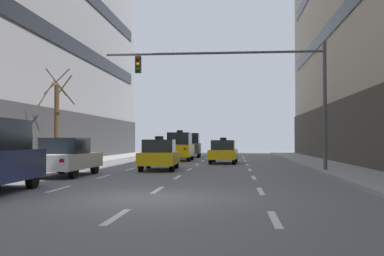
{
  "coord_description": "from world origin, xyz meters",
  "views": [
    {
      "loc": [
        2.4,
        -12.19,
        1.56
      ],
      "look_at": [
        -0.75,
        21.59,
        2.45
      ],
      "focal_mm": 42.93,
      "sensor_mm": 36.0,
      "label": 1
    }
  ],
  "objects_px": {
    "car_driving_3": "(67,157)",
    "taxi_driving_5": "(159,155)",
    "car_driving_1": "(190,145)",
    "traffic_signal_0": "(252,79)",
    "taxi_driving_2": "(180,147)",
    "street_tree_2": "(57,120)",
    "taxi_driving_0": "(223,152)"
  },
  "relations": [
    {
      "from": "taxi_driving_0",
      "to": "taxi_driving_2",
      "type": "xyz_separation_m",
      "value": [
        -3.38,
        3.56,
        0.29
      ]
    },
    {
      "from": "taxi_driving_0",
      "to": "traffic_signal_0",
      "type": "relative_size",
      "value": 0.39
    },
    {
      "from": "car_driving_3",
      "to": "traffic_signal_0",
      "type": "bearing_deg",
      "value": 22.47
    },
    {
      "from": "taxi_driving_0",
      "to": "traffic_signal_0",
      "type": "height_order",
      "value": "traffic_signal_0"
    },
    {
      "from": "taxi_driving_2",
      "to": "traffic_signal_0",
      "type": "bearing_deg",
      "value": -66.82
    },
    {
      "from": "taxi_driving_2",
      "to": "traffic_signal_0",
      "type": "relative_size",
      "value": 0.4
    },
    {
      "from": "car_driving_3",
      "to": "taxi_driving_5",
      "type": "height_order",
      "value": "taxi_driving_5"
    },
    {
      "from": "taxi_driving_0",
      "to": "taxi_driving_2",
      "type": "distance_m",
      "value": 4.92
    },
    {
      "from": "taxi_driving_0",
      "to": "street_tree_2",
      "type": "xyz_separation_m",
      "value": [
        -9.14,
        -6.05,
        1.89
      ]
    },
    {
      "from": "car_driving_1",
      "to": "taxi_driving_2",
      "type": "xyz_separation_m",
      "value": [
        -0.07,
        -7.18,
        -0.03
      ]
    },
    {
      "from": "car_driving_1",
      "to": "taxi_driving_5",
      "type": "height_order",
      "value": "car_driving_1"
    },
    {
      "from": "car_driving_3",
      "to": "street_tree_2",
      "type": "xyz_separation_m",
      "value": [
        -2.62,
        5.41,
        1.84
      ]
    },
    {
      "from": "taxi_driving_5",
      "to": "street_tree_2",
      "type": "bearing_deg",
      "value": 169.34
    },
    {
      "from": "car_driving_1",
      "to": "traffic_signal_0",
      "type": "xyz_separation_m",
      "value": [
        4.92,
        -18.83,
        3.47
      ]
    },
    {
      "from": "traffic_signal_0",
      "to": "street_tree_2",
      "type": "distance_m",
      "value": 11.11
    },
    {
      "from": "taxi_driving_0",
      "to": "traffic_signal_0",
      "type": "distance_m",
      "value": 9.08
    },
    {
      "from": "taxi_driving_5",
      "to": "traffic_signal_0",
      "type": "height_order",
      "value": "traffic_signal_0"
    },
    {
      "from": "taxi_driving_0",
      "to": "car_driving_1",
      "type": "relative_size",
      "value": 0.92
    },
    {
      "from": "taxi_driving_5",
      "to": "taxi_driving_2",
      "type": "bearing_deg",
      "value": 91.21
    },
    {
      "from": "car_driving_3",
      "to": "taxi_driving_5",
      "type": "relative_size",
      "value": 1.03
    },
    {
      "from": "car_driving_3",
      "to": "traffic_signal_0",
      "type": "distance_m",
      "value": 9.57
    },
    {
      "from": "car_driving_1",
      "to": "car_driving_3",
      "type": "relative_size",
      "value": 1.03
    },
    {
      "from": "car_driving_1",
      "to": "traffic_signal_0",
      "type": "relative_size",
      "value": 0.42
    },
    {
      "from": "traffic_signal_0",
      "to": "street_tree_2",
      "type": "xyz_separation_m",
      "value": [
        -10.75,
        2.05,
        -1.91
      ]
    },
    {
      "from": "taxi_driving_2",
      "to": "taxi_driving_5",
      "type": "distance_m",
      "value": 10.74
    },
    {
      "from": "taxi_driving_0",
      "to": "car_driving_3",
      "type": "bearing_deg",
      "value": -119.65
    },
    {
      "from": "taxi_driving_0",
      "to": "car_driving_1",
      "type": "xyz_separation_m",
      "value": [
        -3.3,
        10.74,
        0.32
      ]
    },
    {
      "from": "car_driving_3",
      "to": "street_tree_2",
      "type": "distance_m",
      "value": 6.29
    },
    {
      "from": "taxi_driving_0",
      "to": "taxi_driving_5",
      "type": "height_order",
      "value": "taxi_driving_5"
    },
    {
      "from": "car_driving_1",
      "to": "taxi_driving_2",
      "type": "relative_size",
      "value": 1.05
    },
    {
      "from": "taxi_driving_2",
      "to": "car_driving_3",
      "type": "height_order",
      "value": "taxi_driving_2"
    },
    {
      "from": "car_driving_1",
      "to": "taxi_driving_5",
      "type": "distance_m",
      "value": 17.91
    }
  ]
}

